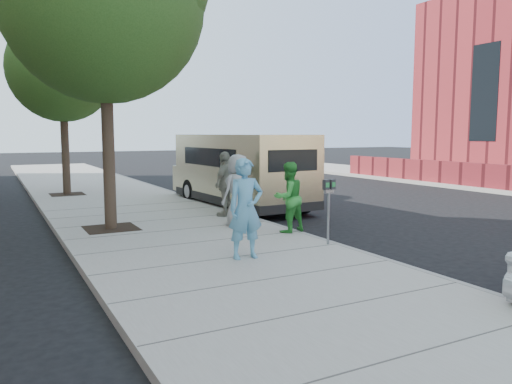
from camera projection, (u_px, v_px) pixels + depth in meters
ground at (242, 244)px, 10.87m from camera, size 120.00×120.00×0.00m
sidewalk at (199, 245)px, 10.39m from camera, size 5.00×60.00×0.15m
curb_face at (298, 234)px, 11.53m from camera, size 0.12×60.00×0.16m
tree_far at (63, 64)px, 18.02m from camera, size 3.92×3.80×6.49m
parking_meter at (329, 197)px, 10.07m from camera, size 0.28×0.11×1.33m
van at (239, 169)px, 16.19m from camera, size 2.45×6.47×2.36m
person_officer at (246, 209)px, 8.95m from camera, size 0.69×0.48×1.81m
person_green_shirt at (288, 197)px, 11.35m from camera, size 0.86×0.72×1.61m
person_gray_shirt at (238, 190)px, 12.12m from camera, size 0.98×0.78×1.75m
person_striped_polo at (226, 184)px, 13.59m from camera, size 1.08×0.97×1.76m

